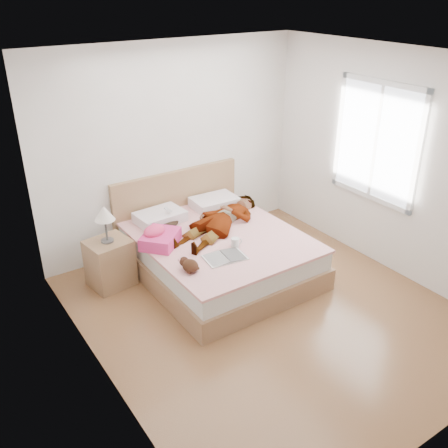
% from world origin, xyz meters
% --- Properties ---
extents(ground, '(4.00, 4.00, 0.00)m').
position_xyz_m(ground, '(0.00, 0.00, 0.00)').
color(ground, '#572F1B').
rests_on(ground, ground).
extents(woman, '(1.68, 1.20, 0.22)m').
position_xyz_m(woman, '(0.16, 1.17, 0.62)').
color(woman, white).
rests_on(woman, bed).
extents(hair, '(0.45, 0.53, 0.07)m').
position_xyz_m(hair, '(-0.41, 1.62, 0.55)').
color(hair, black).
rests_on(hair, bed).
extents(phone, '(0.08, 0.10, 0.05)m').
position_xyz_m(phone, '(-0.34, 1.57, 0.69)').
color(phone, silver).
rests_on(phone, bed).
extents(room_shell, '(4.00, 4.00, 4.00)m').
position_xyz_m(room_shell, '(1.77, 0.30, 1.50)').
color(room_shell, white).
rests_on(room_shell, ground).
extents(bed, '(1.80, 2.08, 1.00)m').
position_xyz_m(bed, '(0.00, 1.04, 0.28)').
color(bed, brown).
rests_on(bed, ground).
extents(towel, '(0.57, 0.57, 0.24)m').
position_xyz_m(towel, '(-0.68, 1.14, 0.61)').
color(towel, '#D73A7A').
rests_on(towel, bed).
extents(magazine, '(0.48, 0.35, 0.03)m').
position_xyz_m(magazine, '(-0.24, 0.48, 0.52)').
color(magazine, white).
rests_on(magazine, bed).
extents(coffee_mug, '(0.14, 0.11, 0.10)m').
position_xyz_m(coffee_mug, '(0.00, 0.62, 0.56)').
color(coffee_mug, white).
rests_on(coffee_mug, bed).
extents(plush_toy, '(0.19, 0.26, 0.13)m').
position_xyz_m(plush_toy, '(-0.69, 0.46, 0.58)').
color(plush_toy, black).
rests_on(plush_toy, bed).
extents(nightstand, '(0.51, 0.47, 1.00)m').
position_xyz_m(nightstand, '(-1.18, 1.45, 0.33)').
color(nightstand, olive).
rests_on(nightstand, ground).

